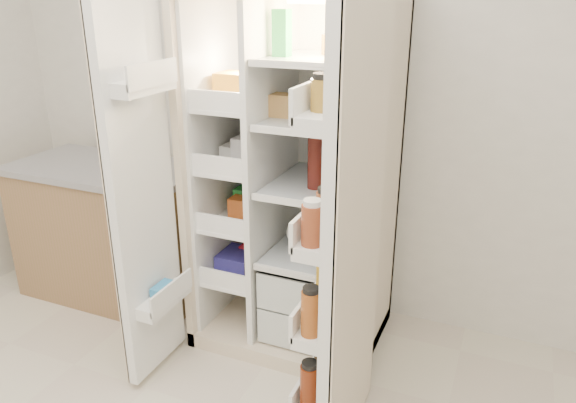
% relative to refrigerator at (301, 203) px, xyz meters
% --- Properties ---
extents(wall_back, '(4.00, 0.02, 2.70)m').
position_rel_refrigerator_xyz_m(wall_back, '(-0.03, 0.35, 0.61)').
color(wall_back, silver).
rests_on(wall_back, floor).
extents(refrigerator, '(0.92, 0.70, 1.80)m').
position_rel_refrigerator_xyz_m(refrigerator, '(0.00, 0.00, 0.00)').
color(refrigerator, beige).
rests_on(refrigerator, floor).
extents(freezer_door, '(0.15, 0.40, 1.72)m').
position_rel_refrigerator_xyz_m(freezer_door, '(-0.51, -0.60, 0.15)').
color(freezer_door, white).
rests_on(freezer_door, floor).
extents(fridge_door, '(0.17, 0.58, 1.72)m').
position_rel_refrigerator_xyz_m(fridge_door, '(0.47, -0.70, 0.13)').
color(fridge_door, white).
rests_on(fridge_door, floor).
extents(kitchen_counter, '(1.13, 0.60, 0.82)m').
position_rel_refrigerator_xyz_m(kitchen_counter, '(-1.18, -0.08, -0.33)').
color(kitchen_counter, '#8A6345').
rests_on(kitchen_counter, floor).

